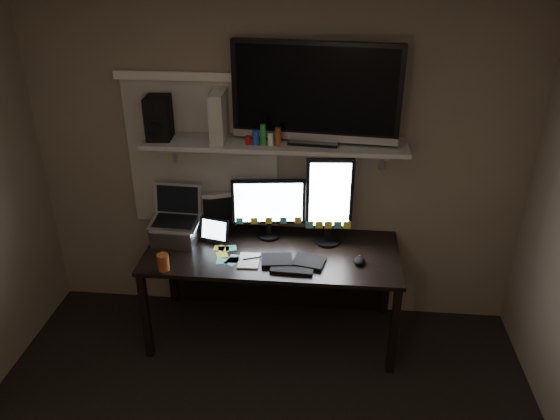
# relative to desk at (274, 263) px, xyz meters

# --- Properties ---
(ceiling) EXTENTS (3.60, 3.60, 0.00)m
(ceiling) POSITION_rel_desk_xyz_m (0.00, -1.55, 1.95)
(ceiling) COLOR silver
(ceiling) RESTS_ON back_wall
(back_wall) EXTENTS (3.60, 0.00, 3.60)m
(back_wall) POSITION_rel_desk_xyz_m (0.00, 0.25, 0.70)
(back_wall) COLOR #706350
(back_wall) RESTS_ON floor
(window_blinds) EXTENTS (1.10, 0.02, 1.10)m
(window_blinds) POSITION_rel_desk_xyz_m (-0.55, 0.24, 0.75)
(window_blinds) COLOR #BAB3A7
(window_blinds) RESTS_ON back_wall
(desk) EXTENTS (1.80, 0.75, 0.73)m
(desk) POSITION_rel_desk_xyz_m (0.00, 0.00, 0.00)
(desk) COLOR black
(desk) RESTS_ON floor
(wall_shelf) EXTENTS (1.80, 0.35, 0.03)m
(wall_shelf) POSITION_rel_desk_xyz_m (0.00, 0.08, 0.91)
(wall_shelf) COLOR #AAAAA6
(wall_shelf) RESTS_ON back_wall
(monitor_landscape) EXTENTS (0.54, 0.12, 0.47)m
(monitor_landscape) POSITION_rel_desk_xyz_m (-0.05, 0.09, 0.41)
(monitor_landscape) COLOR black
(monitor_landscape) RESTS_ON desk
(monitor_portrait) EXTENTS (0.34, 0.09, 0.66)m
(monitor_portrait) POSITION_rel_desk_xyz_m (0.39, 0.04, 0.51)
(monitor_portrait) COLOR black
(monitor_portrait) RESTS_ON desk
(keyboard) EXTENTS (0.45, 0.19, 0.03)m
(keyboard) POSITION_rel_desk_xyz_m (0.16, -0.27, 0.19)
(keyboard) COLOR black
(keyboard) RESTS_ON desk
(mouse) EXTENTS (0.09, 0.12, 0.04)m
(mouse) POSITION_rel_desk_xyz_m (0.61, -0.22, 0.20)
(mouse) COLOR black
(mouse) RESTS_ON desk
(notepad) EXTENTS (0.15, 0.20, 0.01)m
(notepad) POSITION_rel_desk_xyz_m (-0.14, -0.28, 0.18)
(notepad) COLOR silver
(notepad) RESTS_ON desk
(tablet) EXTENTS (0.24, 0.14, 0.19)m
(tablet) POSITION_rel_desk_xyz_m (-0.43, -0.04, 0.27)
(tablet) COLOR black
(tablet) RESTS_ON desk
(file_sorter) EXTENTS (0.25, 0.17, 0.29)m
(file_sorter) POSITION_rel_desk_xyz_m (-0.44, 0.17, 0.32)
(file_sorter) COLOR black
(file_sorter) RESTS_ON desk
(laptop) EXTENTS (0.37, 0.30, 0.40)m
(laptop) POSITION_rel_desk_xyz_m (-0.71, -0.05, 0.37)
(laptop) COLOR silver
(laptop) RESTS_ON desk
(cup) EXTENTS (0.09, 0.09, 0.12)m
(cup) POSITION_rel_desk_xyz_m (-0.70, -0.43, 0.23)
(cup) COLOR brown
(cup) RESTS_ON desk
(sticky_notes) EXTENTS (0.38, 0.32, 0.00)m
(sticky_notes) POSITION_rel_desk_xyz_m (-0.33, -0.20, 0.18)
(sticky_notes) COLOR yellow
(sticky_notes) RESTS_ON desk
(tv) EXTENTS (1.13, 0.31, 0.67)m
(tv) POSITION_rel_desk_xyz_m (0.27, 0.09, 1.26)
(tv) COLOR black
(tv) RESTS_ON wall_shelf
(game_console) EXTENTS (0.09, 0.28, 0.34)m
(game_console) POSITION_rel_desk_xyz_m (-0.38, 0.09, 1.09)
(game_console) COLOR beige
(game_console) RESTS_ON wall_shelf
(speaker) EXTENTS (0.17, 0.21, 0.29)m
(speaker) POSITION_rel_desk_xyz_m (-0.79, 0.07, 1.07)
(speaker) COLOR black
(speaker) RESTS_ON wall_shelf
(bottles) EXTENTS (0.24, 0.11, 0.15)m
(bottles) POSITION_rel_desk_xyz_m (-0.07, 0.00, 1.00)
(bottles) COLOR #A50F0C
(bottles) RESTS_ON wall_shelf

